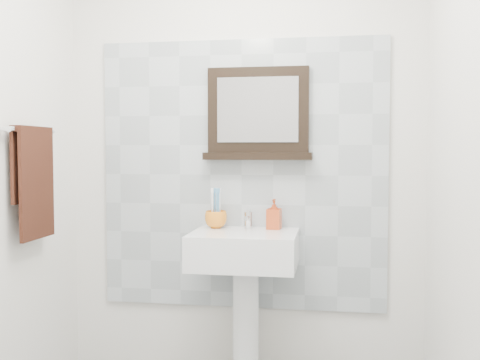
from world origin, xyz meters
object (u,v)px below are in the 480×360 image
Objects in this scene: pedestal_sink at (244,267)px; hand_towel at (34,174)px; framed_mirror at (258,116)px; toothbrush_cup at (216,219)px; soap_dispenser at (274,214)px.

hand_towel is (-0.99, -0.35, 0.50)m from pedestal_sink.
framed_mirror is 1.20m from hand_towel.
soap_dispenser reaches higher than toothbrush_cup.
hand_towel is at bearing -160.62° from pedestal_sink.
soap_dispenser is 0.54m from framed_mirror.
pedestal_sink is 0.33m from soap_dispenser.
toothbrush_cup is at bearing -172.11° from soap_dispenser.
pedestal_sink is at bearing -132.31° from soap_dispenser.
toothbrush_cup is 0.97m from hand_towel.
soap_dispenser is at bearing -31.63° from framed_mirror.
hand_towel is at bearing -150.25° from toothbrush_cup.
pedestal_sink is at bearing -33.31° from toothbrush_cup.
soap_dispenser is 0.30× the size of hand_towel.
framed_mirror is (0.22, 0.07, 0.57)m from toothbrush_cup.
framed_mirror is 1.08× the size of hand_towel.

